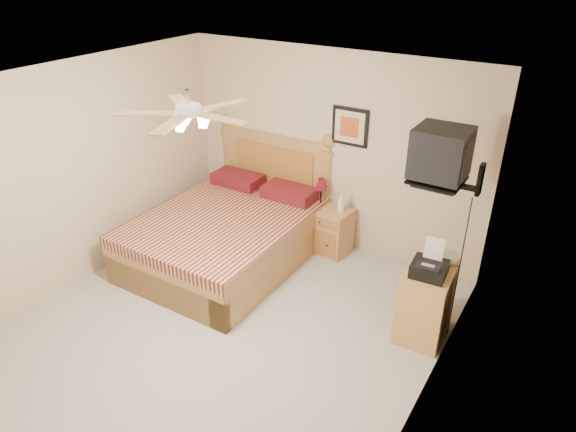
% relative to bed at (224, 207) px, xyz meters
% --- Properties ---
extents(floor, '(4.50, 4.50, 0.00)m').
position_rel_bed_xyz_m(floor, '(0.82, -1.12, -0.74)').
color(floor, '#A8A298').
rests_on(floor, ground).
extents(ceiling, '(4.00, 4.50, 0.04)m').
position_rel_bed_xyz_m(ceiling, '(0.82, -1.12, 1.76)').
color(ceiling, white).
rests_on(ceiling, ground).
extents(wall_back, '(4.00, 0.04, 2.50)m').
position_rel_bed_xyz_m(wall_back, '(0.82, 1.13, 0.51)').
color(wall_back, '#CBB495').
rests_on(wall_back, ground).
extents(wall_left, '(0.04, 4.50, 2.50)m').
position_rel_bed_xyz_m(wall_left, '(-1.18, -1.12, 0.51)').
color(wall_left, '#CBB495').
rests_on(wall_left, ground).
extents(wall_right, '(0.04, 4.50, 2.50)m').
position_rel_bed_xyz_m(wall_right, '(2.82, -1.12, 0.51)').
color(wall_right, '#CBB495').
rests_on(wall_right, ground).
extents(bed, '(1.75, 2.29, 1.48)m').
position_rel_bed_xyz_m(bed, '(0.00, 0.00, 0.00)').
color(bed, '#9F7740').
rests_on(bed, ground).
extents(nightstand, '(0.57, 0.45, 0.59)m').
position_rel_bed_xyz_m(nightstand, '(0.97, 0.88, -0.44)').
color(nightstand, tan).
rests_on(nightstand, ground).
extents(table_lamp, '(0.25, 0.25, 0.36)m').
position_rel_bed_xyz_m(table_lamp, '(0.82, 0.94, 0.03)').
color(table_lamp, '#5D0917').
rests_on(table_lamp, nightstand).
extents(lotion_bottle, '(0.10, 0.10, 0.24)m').
position_rel_bed_xyz_m(lotion_bottle, '(1.12, 0.90, -0.03)').
color(lotion_bottle, white).
rests_on(lotion_bottle, nightstand).
extents(framed_picture, '(0.46, 0.04, 0.46)m').
position_rel_bed_xyz_m(framed_picture, '(1.09, 1.11, 0.88)').
color(framed_picture, black).
rests_on(framed_picture, wall_back).
extents(dresser, '(0.48, 0.66, 0.76)m').
position_rel_bed_xyz_m(dresser, '(2.55, -0.04, -0.36)').
color(dresser, '#C68C3F').
rests_on(dresser, ground).
extents(fax_machine, '(0.35, 0.37, 0.34)m').
position_rel_bed_xyz_m(fax_machine, '(2.55, -0.12, 0.19)').
color(fax_machine, black).
rests_on(fax_machine, dresser).
extents(magazine_lower, '(0.25, 0.29, 0.02)m').
position_rel_bed_xyz_m(magazine_lower, '(2.53, 0.21, 0.03)').
color(magazine_lower, beige).
rests_on(magazine_lower, dresser).
extents(magazine_upper, '(0.25, 0.30, 0.02)m').
position_rel_bed_xyz_m(magazine_upper, '(2.54, 0.21, 0.05)').
color(magazine_upper, gray).
rests_on(magazine_upper, magazine_lower).
extents(wall_tv, '(0.56, 0.46, 0.58)m').
position_rel_bed_xyz_m(wall_tv, '(2.57, 0.22, 1.07)').
color(wall_tv, black).
rests_on(wall_tv, wall_right).
extents(ceiling_fan, '(1.14, 1.14, 0.28)m').
position_rel_bed_xyz_m(ceiling_fan, '(0.82, -1.32, 1.62)').
color(ceiling_fan, white).
rests_on(ceiling_fan, ceiling).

